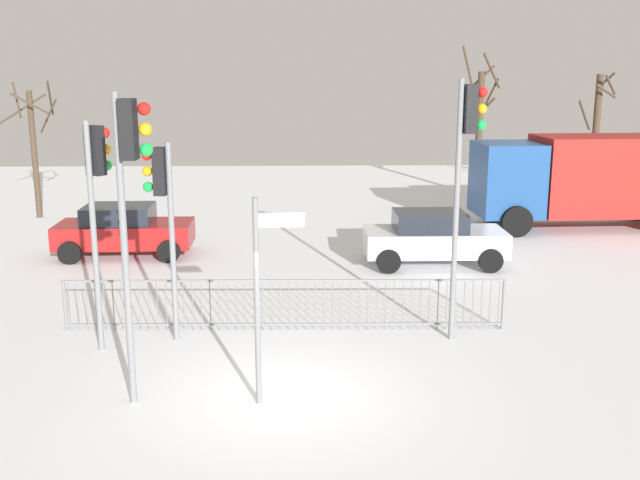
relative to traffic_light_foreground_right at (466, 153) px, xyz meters
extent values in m
plane|color=white|center=(-3.44, -2.49, -3.69)|extent=(60.00, 60.00, 0.00)
cylinder|color=slate|center=(-0.14, -0.02, -1.16)|extent=(0.11, 0.11, 5.05)
cube|color=black|center=(0.03, 0.00, 0.81)|extent=(0.27, 0.35, 0.90)
sphere|color=red|center=(0.27, 0.04, 1.11)|extent=(0.20, 0.20, 0.20)
sphere|color=orange|center=(0.27, 0.04, 0.81)|extent=(0.20, 0.20, 0.20)
sphere|color=green|center=(0.27, 0.04, 0.51)|extent=(0.20, 0.20, 0.20)
cylinder|color=slate|center=(-5.80, -2.73, -1.24)|extent=(0.11, 0.11, 4.90)
cube|color=black|center=(-5.64, -2.74, 0.66)|extent=(0.23, 0.33, 0.90)
sphere|color=red|center=(-5.39, -2.74, 0.96)|extent=(0.20, 0.20, 0.20)
sphere|color=orange|center=(-5.39, -2.74, 0.66)|extent=(0.20, 0.20, 0.20)
sphere|color=green|center=(-5.39, -2.74, 0.36)|extent=(0.20, 0.20, 0.20)
cylinder|color=slate|center=(-6.93, -0.42, -1.52)|extent=(0.11, 0.11, 4.33)
cube|color=black|center=(-6.84, -0.28, 0.09)|extent=(0.39, 0.36, 0.90)
sphere|color=red|center=(-6.70, -0.07, 0.39)|extent=(0.20, 0.20, 0.20)
sphere|color=orange|center=(-6.70, -0.07, 0.09)|extent=(0.20, 0.20, 0.20)
sphere|color=green|center=(-6.70, -0.07, -0.21)|extent=(0.20, 0.20, 0.20)
cylinder|color=slate|center=(-5.58, 0.08, -1.74)|extent=(0.11, 0.11, 3.90)
cube|color=black|center=(-5.75, 0.10, -0.34)|extent=(0.25, 0.34, 0.90)
sphere|color=red|center=(-6.00, 0.12, -0.04)|extent=(0.20, 0.20, 0.20)
sphere|color=orange|center=(-6.00, 0.12, -0.34)|extent=(0.20, 0.20, 0.20)
sphere|color=green|center=(-6.00, 0.12, -0.64)|extent=(0.20, 0.20, 0.20)
cylinder|color=slate|center=(-3.79, -2.81, -2.02)|extent=(0.09, 0.09, 3.33)
cube|color=white|center=(-3.39, -2.79, -0.71)|extent=(0.70, 0.06, 0.22)
cube|color=slate|center=(-3.44, 0.58, -2.64)|extent=(8.95, 0.17, 0.04)
cube|color=slate|center=(-3.44, 0.58, -3.57)|extent=(8.95, 0.17, 0.04)
cylinder|color=slate|center=(-7.83, 0.64, -3.16)|extent=(0.02, 0.02, 1.05)
cylinder|color=slate|center=(-7.65, 0.64, -3.16)|extent=(0.02, 0.02, 1.05)
cylinder|color=slate|center=(-7.47, 0.64, -3.16)|extent=(0.02, 0.02, 1.05)
cylinder|color=slate|center=(-7.29, 0.63, -3.16)|extent=(0.02, 0.02, 1.05)
cylinder|color=slate|center=(-7.11, 0.63, -3.16)|extent=(0.02, 0.02, 1.05)
cylinder|color=slate|center=(-6.93, 0.63, -3.16)|extent=(0.02, 0.02, 1.05)
cylinder|color=slate|center=(-6.76, 0.62, -3.16)|extent=(0.02, 0.02, 1.05)
cylinder|color=slate|center=(-6.58, 0.62, -3.16)|extent=(0.02, 0.02, 1.05)
cylinder|color=slate|center=(-6.40, 0.62, -3.16)|extent=(0.02, 0.02, 1.05)
cylinder|color=slate|center=(-6.22, 0.62, -3.16)|extent=(0.02, 0.02, 1.05)
cylinder|color=slate|center=(-6.04, 0.61, -3.16)|extent=(0.02, 0.02, 1.05)
cylinder|color=slate|center=(-5.86, 0.61, -3.16)|extent=(0.02, 0.02, 1.05)
cylinder|color=slate|center=(-5.68, 0.61, -3.16)|extent=(0.02, 0.02, 1.05)
cylinder|color=slate|center=(-5.50, 0.61, -3.16)|extent=(0.02, 0.02, 1.05)
cylinder|color=slate|center=(-5.32, 0.60, -3.16)|extent=(0.02, 0.02, 1.05)
cylinder|color=slate|center=(-5.14, 0.60, -3.16)|extent=(0.02, 0.02, 1.05)
cylinder|color=slate|center=(-4.97, 0.60, -3.16)|extent=(0.02, 0.02, 1.05)
cylinder|color=slate|center=(-4.79, 0.60, -3.16)|extent=(0.02, 0.02, 1.05)
cylinder|color=slate|center=(-4.61, 0.59, -3.16)|extent=(0.02, 0.02, 1.05)
cylinder|color=slate|center=(-4.43, 0.59, -3.16)|extent=(0.02, 0.02, 1.05)
cylinder|color=slate|center=(-4.25, 0.59, -3.16)|extent=(0.02, 0.02, 1.05)
cylinder|color=slate|center=(-4.07, 0.58, -3.16)|extent=(0.02, 0.02, 1.05)
cylinder|color=slate|center=(-3.89, 0.58, -3.16)|extent=(0.02, 0.02, 1.05)
cylinder|color=slate|center=(-3.71, 0.58, -3.16)|extent=(0.02, 0.02, 1.05)
cylinder|color=slate|center=(-3.53, 0.58, -3.16)|extent=(0.02, 0.02, 1.05)
cylinder|color=slate|center=(-3.36, 0.57, -3.16)|extent=(0.02, 0.02, 1.05)
cylinder|color=slate|center=(-3.18, 0.57, -3.16)|extent=(0.02, 0.02, 1.05)
cylinder|color=slate|center=(-3.00, 0.57, -3.16)|extent=(0.02, 0.02, 1.05)
cylinder|color=slate|center=(-2.82, 0.57, -3.16)|extent=(0.02, 0.02, 1.05)
cylinder|color=slate|center=(-2.64, 0.56, -3.16)|extent=(0.02, 0.02, 1.05)
cylinder|color=slate|center=(-2.46, 0.56, -3.16)|extent=(0.02, 0.02, 1.05)
cylinder|color=slate|center=(-2.28, 0.56, -3.16)|extent=(0.02, 0.02, 1.05)
cylinder|color=slate|center=(-2.10, 0.56, -3.16)|extent=(0.02, 0.02, 1.05)
cylinder|color=slate|center=(-1.92, 0.55, -3.16)|extent=(0.02, 0.02, 1.05)
cylinder|color=slate|center=(-1.74, 0.55, -3.16)|extent=(0.02, 0.02, 1.05)
cylinder|color=slate|center=(-1.57, 0.55, -3.16)|extent=(0.02, 0.02, 1.05)
cylinder|color=slate|center=(-1.39, 0.54, -3.16)|extent=(0.02, 0.02, 1.05)
cylinder|color=slate|center=(-1.21, 0.54, -3.16)|extent=(0.02, 0.02, 1.05)
cylinder|color=slate|center=(-1.03, 0.54, -3.16)|extent=(0.02, 0.02, 1.05)
cylinder|color=slate|center=(-0.85, 0.54, -3.16)|extent=(0.02, 0.02, 1.05)
cylinder|color=slate|center=(-0.67, 0.53, -3.16)|extent=(0.02, 0.02, 1.05)
cylinder|color=slate|center=(-0.49, 0.53, -3.16)|extent=(0.02, 0.02, 1.05)
cylinder|color=slate|center=(-0.31, 0.53, -3.16)|extent=(0.02, 0.02, 1.05)
cylinder|color=slate|center=(-0.13, 0.53, -3.16)|extent=(0.02, 0.02, 1.05)
cylinder|color=slate|center=(0.05, 0.52, -3.16)|extent=(0.02, 0.02, 1.05)
cylinder|color=slate|center=(0.22, 0.52, -3.16)|extent=(0.02, 0.02, 1.05)
cylinder|color=slate|center=(0.40, 0.52, -3.16)|extent=(0.02, 0.02, 1.05)
cylinder|color=slate|center=(0.58, 0.52, -3.16)|extent=(0.02, 0.02, 1.05)
cylinder|color=slate|center=(0.76, 0.51, -3.16)|extent=(0.02, 0.02, 1.05)
cylinder|color=slate|center=(0.94, 0.51, -3.16)|extent=(0.02, 0.02, 1.05)
cylinder|color=slate|center=(-7.92, 0.64, -3.16)|extent=(0.06, 0.06, 1.05)
cylinder|color=slate|center=(1.03, 0.51, -3.16)|extent=(0.06, 0.06, 1.05)
cube|color=silver|center=(0.53, 5.71, -3.04)|extent=(3.80, 1.71, 0.65)
cube|color=#1E232D|center=(0.38, 5.71, -2.49)|extent=(1.90, 1.50, 0.55)
cylinder|color=black|center=(1.89, 6.56, -3.37)|extent=(0.64, 0.22, 0.64)
cylinder|color=black|center=(1.88, 4.86, -3.37)|extent=(0.64, 0.22, 0.64)
cylinder|color=black|center=(-0.81, 6.56, -3.37)|extent=(0.64, 0.22, 0.64)
cylinder|color=black|center=(-0.82, 4.86, -3.37)|extent=(0.64, 0.22, 0.64)
cube|color=maroon|center=(-8.16, 6.91, -3.04)|extent=(3.85, 1.81, 0.65)
cube|color=#1E232D|center=(-8.31, 6.91, -2.49)|extent=(1.94, 1.55, 0.55)
cylinder|color=black|center=(-6.83, 7.80, -3.37)|extent=(0.65, 0.24, 0.64)
cylinder|color=black|center=(-6.78, 6.10, -3.37)|extent=(0.65, 0.24, 0.64)
cylinder|color=black|center=(-9.53, 7.72, -3.37)|extent=(0.65, 0.24, 0.64)
cylinder|color=black|center=(-9.48, 6.02, -3.37)|extent=(0.65, 0.24, 0.64)
cube|color=maroon|center=(7.28, 10.46, -1.89)|extent=(5.09, 2.60, 2.60)
cube|color=navy|center=(3.74, 10.31, -1.99)|extent=(2.09, 2.38, 2.40)
cylinder|color=black|center=(3.79, 9.11, -3.19)|extent=(1.01, 0.34, 1.00)
cylinder|color=black|center=(3.69, 11.51, -3.19)|extent=(1.01, 0.34, 1.00)
cylinder|color=black|center=(8.93, 11.73, -3.19)|extent=(1.01, 0.34, 1.00)
cylinder|color=#473828|center=(9.24, 16.89, -1.15)|extent=(0.29, 0.29, 5.08)
cylinder|color=#473828|center=(9.33, 16.44, 0.72)|extent=(0.97, 0.29, 0.62)
cylinder|color=#473828|center=(9.57, 17.10, 1.12)|extent=(0.54, 0.77, 0.72)
cylinder|color=#473828|center=(8.69, 16.86, -0.27)|extent=(0.17, 1.19, 1.17)
cylinder|color=#473828|center=(9.56, 16.56, 0.96)|extent=(0.79, 0.74, 0.81)
cylinder|color=#473828|center=(-12.65, 12.74, -1.42)|extent=(0.20, 0.20, 4.53)
cylinder|color=#473828|center=(-13.15, 13.42, 0.19)|extent=(1.44, 1.09, 1.06)
cylinder|color=#473828|center=(-12.46, 12.17, 0.42)|extent=(1.19, 0.46, 0.77)
cylinder|color=#473828|center=(-12.19, 13.20, -0.08)|extent=(1.01, 0.99, 1.27)
cylinder|color=#473828|center=(-13.01, 12.51, 0.54)|extent=(0.54, 0.82, 1.21)
cylinder|color=#473828|center=(-11.98, 12.90, 0.57)|extent=(0.42, 1.40, 1.27)
cylinder|color=#473828|center=(4.41, 17.26, -1.10)|extent=(0.28, 0.28, 5.18)
cylinder|color=#473828|center=(4.66, 17.64, -0.08)|extent=(0.88, 0.63, 1.06)
cylinder|color=#473828|center=(4.47, 17.84, 1.16)|extent=(1.25, 0.23, 1.22)
cylinder|color=#473828|center=(3.79, 17.19, 1.74)|extent=(0.25, 1.34, 1.62)
cylinder|color=#473828|center=(4.72, 16.84, 1.51)|extent=(0.97, 0.74, 1.43)
cylinder|color=#473828|center=(4.84, 17.48, 0.46)|extent=(0.57, 0.97, 1.56)
camera|label=1|loc=(-3.08, -13.69, 1.49)|focal=41.12mm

